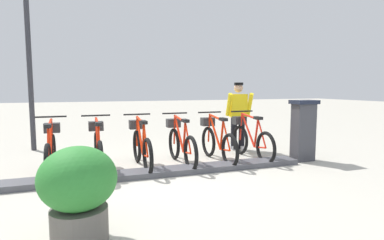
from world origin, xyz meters
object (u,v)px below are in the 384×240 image
Objects in this scene: bike_docked_0 at (250,139)px; bike_docked_2 at (181,143)px; bike_docked_4 at (98,148)px; worker_near_rack at (238,113)px; payment_kiosk at (303,129)px; bike_docked_5 at (51,151)px; planter_bush at (78,189)px; lamp_post at (28,41)px; bike_docked_3 at (141,145)px; bike_docked_1 at (217,141)px.

bike_docked_2 is at bearing 90.00° from bike_docked_0.
worker_near_rack is at bearing -74.74° from bike_docked_4.
bike_docked_2 is at bearing 77.20° from payment_kiosk.
worker_near_rack is at bearing -62.61° from bike_docked_2.
planter_bush is (-2.70, -0.49, 0.11)m from bike_docked_5.
worker_near_rack reaches higher than bike_docked_5.
lamp_post is at bearing 11.94° from planter_bush.
bike_docked_3 is 1.00× the size of bike_docked_5.
bike_docked_4 is 2.72m from planter_bush.
bike_docked_2 is 1.00× the size of bike_docked_3.
lamp_post reaches higher than worker_near_rack.
bike_docked_0 is 0.43× the size of lamp_post.
bike_docked_3 is 0.43× the size of lamp_post.
payment_kiosk reaches higher than bike_docked_0.
payment_kiosk is 3.37m from bike_docked_3.
worker_near_rack is at bearing -70.33° from bike_docked_3.
planter_bush is at bearing -168.06° from lamp_post.
lamp_post is (3.12, 5.53, 1.97)m from payment_kiosk.
bike_docked_1 is 1.77× the size of planter_bush.
bike_docked_1 is (0.57, 1.72, -0.24)m from payment_kiosk.
worker_near_rack is at bearing 26.52° from payment_kiosk.
bike_docked_2 is 1.00× the size of bike_docked_5.
bike_docked_0 and bike_docked_5 have the same top height.
bike_docked_5 is at bearing 83.35° from payment_kiosk.
bike_docked_1 is (0.00, 0.80, 0.00)m from bike_docked_0.
payment_kiosk is 6.65m from lamp_post.
worker_near_rack reaches higher than bike_docked_0.
bike_docked_3 is (0.00, 2.39, 0.00)m from bike_docked_0.
bike_docked_5 is at bearing 90.00° from bike_docked_1.
bike_docked_2 is 1.04× the size of worker_near_rack.
bike_docked_0 is 3.98m from bike_docked_5.
payment_kiosk is 0.74× the size of bike_docked_2.
bike_docked_5 is 2.75m from planter_bush.
bike_docked_0 is 1.00× the size of bike_docked_4.
lamp_post reaches higher than bike_docked_0.
payment_kiosk is 0.74× the size of bike_docked_4.
lamp_post reaches higher than planter_bush.
bike_docked_3 is (0.00, 0.80, 0.00)m from bike_docked_2.
bike_docked_0 is 1.05m from worker_near_rack.
bike_docked_2 is at bearing 90.00° from bike_docked_1.
bike_docked_1 is 1.04× the size of worker_near_rack.
bike_docked_3 is at bearing 80.21° from payment_kiosk.
bike_docked_4 is at bearing 90.00° from bike_docked_1.
bike_docked_4 is 3.66m from lamp_post.
bike_docked_5 is at bearing 10.28° from planter_bush.
payment_kiosk is 1.68m from worker_near_rack.
bike_docked_3 is 4.04m from lamp_post.
planter_bush is (-2.13, 4.42, -0.12)m from payment_kiosk.
bike_docked_1 is 1.00× the size of bike_docked_4.
bike_docked_1 and bike_docked_4 have the same top height.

